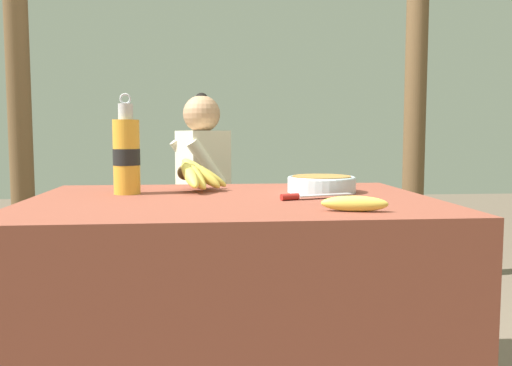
# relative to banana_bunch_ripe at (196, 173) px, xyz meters

# --- Properties ---
(market_counter) EXTENTS (1.22, 0.90, 0.70)m
(market_counter) POSITION_rel_banana_bunch_ripe_xyz_m (0.11, -0.21, -0.41)
(market_counter) COLOR brown
(market_counter) RESTS_ON ground_plane
(banana_bunch_ripe) EXTENTS (0.18, 0.29, 0.12)m
(banana_bunch_ripe) POSITION_rel_banana_bunch_ripe_xyz_m (0.00, 0.00, 0.00)
(banana_bunch_ripe) COLOR #4C381E
(banana_bunch_ripe) RESTS_ON market_counter
(serving_bowl) EXTENTS (0.23, 0.23, 0.05)m
(serving_bowl) POSITION_rel_banana_bunch_ripe_xyz_m (0.42, -0.08, -0.03)
(serving_bowl) COLOR silver
(serving_bowl) RESTS_ON market_counter
(water_bottle) EXTENTS (0.09, 0.09, 0.32)m
(water_bottle) POSITION_rel_banana_bunch_ripe_xyz_m (-0.22, -0.07, 0.07)
(water_bottle) COLOR gold
(water_bottle) RESTS_ON market_counter
(loose_banana_front) EXTENTS (0.17, 0.08, 0.04)m
(loose_banana_front) POSITION_rel_banana_bunch_ripe_xyz_m (0.40, -0.53, -0.04)
(loose_banana_front) COLOR #E0C64C
(loose_banana_front) RESTS_ON market_counter
(knife) EXTENTS (0.23, 0.10, 0.02)m
(knife) POSITION_rel_banana_bunch_ripe_xyz_m (0.33, -0.27, -0.05)
(knife) COLOR #BCBCC1
(knife) RESTS_ON market_counter
(wooden_bench) EXTENTS (1.42, 0.32, 0.44)m
(wooden_bench) POSITION_rel_banana_bunch_ripe_xyz_m (0.15, 1.06, -0.40)
(wooden_bench) COLOR #4C3823
(wooden_bench) RESTS_ON ground_plane
(seated_vendor) EXTENTS (0.46, 0.43, 1.11)m
(seated_vendor) POSITION_rel_banana_bunch_ripe_xyz_m (-0.03, 1.02, -0.12)
(seated_vendor) COLOR #473828
(seated_vendor) RESTS_ON ground_plane
(banana_bunch_green) EXTENTS (0.16, 0.27, 0.13)m
(banana_bunch_green) POSITION_rel_banana_bunch_ripe_xyz_m (0.57, 1.06, -0.26)
(banana_bunch_green) COLOR #4C381E
(banana_bunch_green) RESTS_ON wooden_bench
(support_post_near) EXTENTS (0.13, 0.13, 2.39)m
(support_post_near) POSITION_rel_banana_bunch_ripe_xyz_m (-1.00, 1.33, 0.44)
(support_post_near) COLOR brown
(support_post_near) RESTS_ON ground_plane
(support_post_far) EXTENTS (0.13, 0.13, 2.39)m
(support_post_far) POSITION_rel_banana_bunch_ripe_xyz_m (1.29, 1.33, 0.44)
(support_post_far) COLOR brown
(support_post_far) RESTS_ON ground_plane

